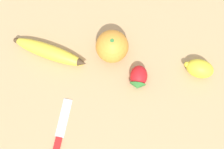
# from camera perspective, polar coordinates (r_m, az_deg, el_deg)

# --- Properties ---
(ground_plane) EXTENTS (3.00, 3.00, 0.00)m
(ground_plane) POSITION_cam_1_polar(r_m,az_deg,el_deg) (0.80, -1.69, -0.99)
(ground_plane) COLOR tan
(banana) EXTENTS (0.13, 0.19, 0.04)m
(banana) POSITION_cam_1_polar(r_m,az_deg,el_deg) (0.82, -11.25, 4.03)
(banana) COLOR yellow
(banana) RESTS_ON ground_plane
(orange) EXTENTS (0.08, 0.08, 0.08)m
(orange) POSITION_cam_1_polar(r_m,az_deg,el_deg) (0.78, 0.02, 5.16)
(orange) COLOR orange
(orange) RESTS_ON ground_plane
(strawberry) EXTENTS (0.07, 0.06, 0.04)m
(strawberry) POSITION_cam_1_polar(r_m,az_deg,el_deg) (0.78, 4.87, -0.60)
(strawberry) COLOR red
(strawberry) RESTS_ON ground_plane
(lemon) EXTENTS (0.07, 0.08, 0.05)m
(lemon) POSITION_cam_1_polar(r_m,az_deg,el_deg) (0.81, 15.71, 1.05)
(lemon) COLOR yellow
(lemon) RESTS_ON ground_plane
(paring_knife) EXTENTS (0.17, 0.08, 0.01)m
(paring_knife) POSITION_cam_1_polar(r_m,az_deg,el_deg) (0.79, -9.58, -10.95)
(paring_knife) COLOR silver
(paring_knife) RESTS_ON ground_plane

